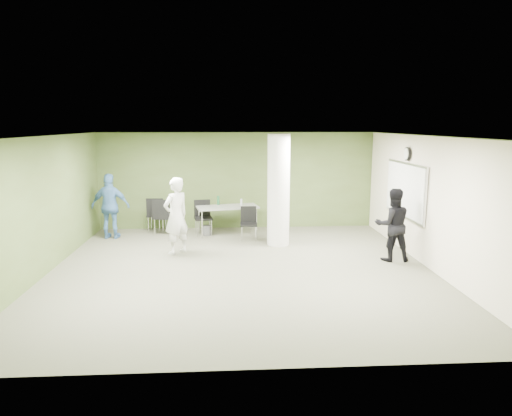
{
  "coord_description": "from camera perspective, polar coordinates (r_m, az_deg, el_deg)",
  "views": [
    {
      "loc": [
        -0.25,
        -9.25,
        3.05
      ],
      "look_at": [
        0.37,
        1.0,
        1.14
      ],
      "focal_mm": 32.0,
      "sensor_mm": 36.0,
      "label": 1
    }
  ],
  "objects": [
    {
      "name": "man_black",
      "position": [
        10.63,
        16.7,
        -2.02
      ],
      "size": [
        0.82,
        0.64,
        1.64
      ],
      "primitive_type": "imported",
      "rotation": [
        0.0,
        0.0,
        3.11
      ],
      "color": "black",
      "rests_on": "floor"
    },
    {
      "name": "woman_white",
      "position": [
        10.87,
        -9.96,
        -0.98
      ],
      "size": [
        0.78,
        0.77,
        1.82
      ],
      "primitive_type": "imported",
      "rotation": [
        0.0,
        0.0,
        3.91
      ],
      "color": "silver",
      "rests_on": "floor"
    },
    {
      "name": "ceiling",
      "position": [
        9.26,
        -1.96,
        8.99
      ],
      "size": [
        8.0,
        8.0,
        0.0
      ],
      "primitive_type": "plane",
      "rotation": [
        3.14,
        0.0,
        0.0
      ],
      "color": "white",
      "rests_on": "wall_back"
    },
    {
      "name": "column",
      "position": [
        11.44,
        2.83,
        2.23
      ],
      "size": [
        0.56,
        0.56,
        2.8
      ],
      "primitive_type": "cylinder",
      "color": "silver",
      "rests_on": "floor"
    },
    {
      "name": "man_blue",
      "position": [
        12.75,
        -17.72,
        0.21
      ],
      "size": [
        1.06,
        0.53,
        1.75
      ],
      "primitive_type": "imported",
      "rotation": [
        0.0,
        0.0,
        3.04
      ],
      "color": "teal",
      "rests_on": "floor"
    },
    {
      "name": "chair_table_right",
      "position": [
        12.09,
        -0.94,
        -1.59
      ],
      "size": [
        0.45,
        0.45,
        0.88
      ],
      "rotation": [
        0.0,
        0.0,
        -0.03
      ],
      "color": "black",
      "rests_on": "floor"
    },
    {
      "name": "chair_back_left",
      "position": [
        12.8,
        -11.57,
        -0.75
      ],
      "size": [
        0.58,
        0.58,
        1.01
      ],
      "rotation": [
        0.0,
        0.0,
        2.97
      ],
      "color": "black",
      "rests_on": "floor"
    },
    {
      "name": "folding_table",
      "position": [
        12.63,
        -3.6,
        0.01
      ],
      "size": [
        1.79,
        1.04,
        1.05
      ],
      "rotation": [
        0.0,
        0.0,
        0.2
      ],
      "color": "gray",
      "rests_on": "floor"
    },
    {
      "name": "wall_back",
      "position": [
        13.36,
        -2.38,
        3.43
      ],
      "size": [
        8.0,
        2.8,
        0.02
      ],
      "primitive_type": "cube",
      "rotation": [
        1.57,
        0.0,
        0.0
      ],
      "color": "#465628",
      "rests_on": "floor"
    },
    {
      "name": "wall_left",
      "position": [
        10.12,
        -25.17,
        0.15
      ],
      "size": [
        0.02,
        8.0,
        2.8
      ],
      "primitive_type": "cube",
      "color": "#465628",
      "rests_on": "floor"
    },
    {
      "name": "wall_right_cream",
      "position": [
        10.31,
        20.91,
        0.63
      ],
      "size": [
        0.02,
        8.0,
        2.8
      ],
      "primitive_type": "cube",
      "color": "beige",
      "rests_on": "floor"
    },
    {
      "name": "whiteboard",
      "position": [
        11.36,
        18.12,
        2.17
      ],
      "size": [
        0.05,
        2.3,
        1.3
      ],
      "color": "silver",
      "rests_on": "wall_right_cream"
    },
    {
      "name": "chair_back_right",
      "position": [
        13.19,
        -12.39,
        -0.49
      ],
      "size": [
        0.52,
        0.52,
        0.99
      ],
      "rotation": [
        0.0,
        0.0,
        3.1
      ],
      "color": "black",
      "rests_on": "floor"
    },
    {
      "name": "wastebasket",
      "position": [
        12.69,
        -6.16,
        -2.79
      ],
      "size": [
        0.24,
        0.24,
        0.28
      ],
      "primitive_type": "cylinder",
      "color": "#4C4C4C",
      "rests_on": "floor"
    },
    {
      "name": "chair_table_left",
      "position": [
        12.77,
        -6.66,
        -0.8
      ],
      "size": [
        0.55,
        0.55,
        0.95
      ],
      "rotation": [
        0.0,
        0.0,
        0.18
      ],
      "color": "black",
      "rests_on": "floor"
    },
    {
      "name": "floor",
      "position": [
        9.75,
        -1.85,
        -7.7
      ],
      "size": [
        8.0,
        8.0,
        0.0
      ],
      "primitive_type": "plane",
      "color": "#4D4D3D",
      "rests_on": "ground"
    },
    {
      "name": "wall_clock",
      "position": [
        11.28,
        18.37,
        6.45
      ],
      "size": [
        0.06,
        0.32,
        0.32
      ],
      "color": "black",
      "rests_on": "wall_right_cream"
    }
  ]
}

